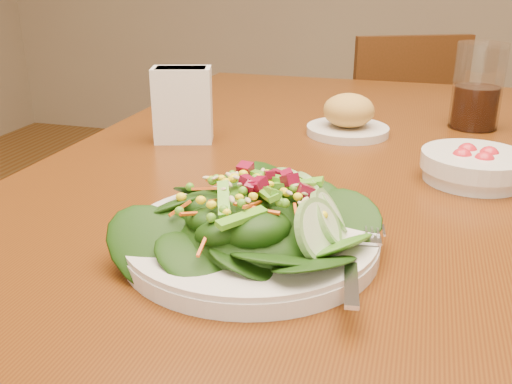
# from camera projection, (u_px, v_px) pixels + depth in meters

# --- Properties ---
(dining_table) EXTENTS (0.90, 1.40, 0.75)m
(dining_table) POSITION_uv_depth(u_px,v_px,m) (339.00, 225.00, 0.90)
(dining_table) COLOR #542B0B
(dining_table) RESTS_ON ground_plane
(chair_far) EXTENTS (0.51, 0.51, 0.84)m
(chair_far) POSITION_uv_depth(u_px,v_px,m) (390.00, 149.00, 1.96)
(chair_far) COLOR #4A230F
(chair_far) RESTS_ON ground_plane
(salad_plate) EXTENTS (0.27, 0.27, 0.08)m
(salad_plate) POSITION_uv_depth(u_px,v_px,m) (259.00, 226.00, 0.59)
(salad_plate) COLOR silver
(salad_plate) RESTS_ON dining_table
(bread_plate) EXTENTS (0.15, 0.15, 0.07)m
(bread_plate) POSITION_uv_depth(u_px,v_px,m) (348.00, 118.00, 1.00)
(bread_plate) COLOR silver
(bread_plate) RESTS_ON dining_table
(tomato_bowl) EXTENTS (0.14, 0.14, 0.05)m
(tomato_bowl) POSITION_uv_depth(u_px,v_px,m) (474.00, 166.00, 0.79)
(tomato_bowl) COLOR silver
(tomato_bowl) RESTS_ON dining_table
(drinking_glass) EXTENTS (0.09, 0.09, 0.15)m
(drinking_glass) POSITION_uv_depth(u_px,v_px,m) (477.00, 92.00, 1.03)
(drinking_glass) COLOR silver
(drinking_glass) RESTS_ON dining_table
(napkin_holder) EXTENTS (0.11, 0.08, 0.12)m
(napkin_holder) POSITION_uv_depth(u_px,v_px,m) (183.00, 103.00, 0.95)
(napkin_holder) COLOR white
(napkin_holder) RESTS_ON dining_table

